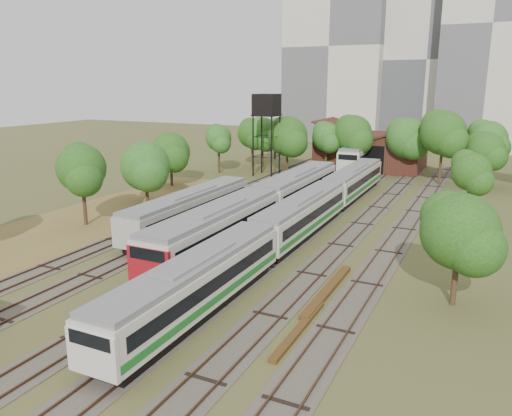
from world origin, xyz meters
The scene contains 17 objects.
ground centered at (0.00, 0.00, 0.00)m, with size 240.00×240.00×0.00m, color #475123.
dry_grass_patch centered at (-18.00, 8.00, 0.02)m, with size 14.00×60.00×0.04m, color brown.
tracks centered at (-0.67, 25.00, 0.04)m, with size 24.60×80.00×0.19m.
railcar_red_set centered at (-2.00, 19.40, 2.12)m, with size 3.24×34.58×4.02m.
railcar_green_set centered at (2.00, 18.97, 1.86)m, with size 2.85×52.08×3.52m.
railcar_rear centered at (-2.00, 55.94, 2.17)m, with size 3.31×16.08×4.10m.
old_grey_coach centered at (-8.00, 16.19, 1.95)m, with size 2.89×18.00×3.57m.
water_tower centered at (-13.40, 44.92, 9.95)m, with size 3.42×3.42×11.80m.
rail_pile_near centered at (8.00, 7.96, 0.15)m, with size 0.61×9.09×0.30m, color brown.
rail_pile_far centered at (8.20, 2.22, 0.12)m, with size 0.46×7.39×0.24m, color brown.
maintenance_shed centered at (-1.00, 57.98, 2.91)m, with size 16.45×11.55×7.58m.
tree_band_left centered at (-19.57, 25.02, 4.83)m, with size 8.49×74.04×7.85m.
tree_band_far centered at (2.68, 50.29, 5.81)m, with size 46.82×10.62×9.85m.
tree_band_right centered at (15.56, 28.91, 4.95)m, with size 4.90×42.97×7.39m.
tower_left centered at (-18.00, 95.00, 21.00)m, with size 22.00×16.00×42.00m, color beige.
tower_centre centered at (2.00, 100.00, 18.00)m, with size 20.00×18.00×36.00m, color beige.
tower_right centered at (14.00, 92.00, 24.00)m, with size 18.00×16.00×48.00m, color beige.
Camera 1 is at (17.00, -21.45, 13.43)m, focal length 35.00 mm.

